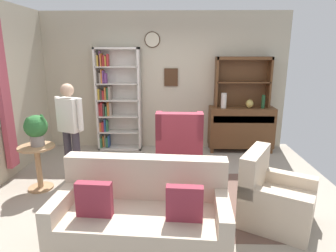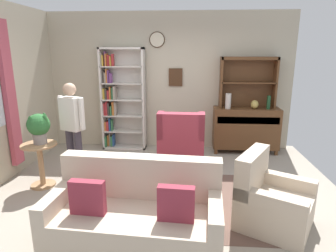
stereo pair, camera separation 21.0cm
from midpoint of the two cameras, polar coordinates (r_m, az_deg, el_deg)
The scene contains 17 objects.
ground_plane at distance 4.49m, azimuth -0.11°, elevation -12.59°, with size 5.40×4.60×0.02m, color #9E9384.
wall_back at distance 6.15m, azimuth 1.33°, elevation 8.66°, with size 5.00×0.09×2.80m.
area_rug at distance 4.21m, azimuth 2.39°, elevation -14.36°, with size 2.89×1.86×0.01m, color brown.
bookshelf at distance 6.15m, azimuth -8.37°, elevation 5.20°, with size 0.90×0.30×2.10m.
sideboard at distance 6.17m, azimuth 15.89°, elevation -0.34°, with size 1.30×0.45×0.92m.
sideboard_hutch at distance 6.10m, azimuth 16.37°, elevation 9.50°, with size 1.10×0.26×1.00m.
vase_tall at distance 5.91m, azimuth 12.70°, elevation 4.79°, with size 0.11×0.11×0.30m, color beige.
vase_round at distance 6.03m, azimuth 17.55°, elevation 4.03°, with size 0.15×0.15×0.17m, color tan.
bottle_wine at distance 6.07m, azimuth 20.02°, elevation 4.36°, with size 0.07×0.07×0.27m, color #194223.
couch_floral at distance 3.27m, azimuth -4.38°, elevation -17.29°, with size 1.85×0.97×0.90m.
armchair_floral at distance 3.80m, azimuth 21.09°, elevation -13.88°, with size 1.05×1.04×0.88m.
wingback_chair at distance 5.12m, azimuth 3.77°, elevation -4.33°, with size 0.80×0.82×1.05m.
plant_stand at distance 4.82m, azimuth -22.51°, elevation -6.22°, with size 0.52×0.52×0.68m.
potted_plant_large at distance 4.68m, azimuth -22.79°, elevation -0.06°, with size 0.33×0.33×0.46m.
person_reading at distance 4.80m, azimuth -17.01°, elevation 0.29°, with size 0.51×0.32×1.56m.
coffee_table at distance 3.84m, azimuth 1.18°, elevation -11.46°, with size 0.80×0.50×0.42m.
book_stack at distance 3.76m, azimuth 2.42°, elevation -10.03°, with size 0.23×0.16×0.11m.
Camera 2 is at (0.40, -3.98, 2.04)m, focal length 31.16 mm.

